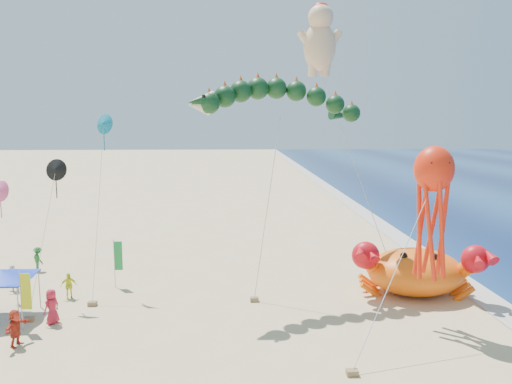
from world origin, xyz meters
TOP-DOWN VIEW (x-y plane):
  - ground at (0.00, 0.00)m, footprint 320.00×320.00m
  - foam_strip at (12.00, 0.00)m, footprint 320.00×320.00m
  - crab_inflatable at (7.96, 1.73)m, footprint 8.04×5.90m
  - dragon_kite at (-0.63, 2.65)m, footprint 11.26×6.27m
  - cherub_kite at (3.02, 9.41)m, footprint 5.86×6.96m
  - octopus_kite at (6.78, -3.10)m, footprint 6.42×6.05m
  - canopy_blue at (-16.09, -0.86)m, footprint 3.46×3.46m
  - feather_flags at (-15.67, 0.13)m, footprint 10.17×6.72m
  - beachgoers at (-15.12, 0.93)m, footprint 5.53×13.90m
  - small_kites at (-15.17, 1.58)m, footprint 7.70×10.03m

SIDE VIEW (x-z plane):
  - ground at x=0.00m, z-range 0.00..0.00m
  - foam_strip at x=12.00m, z-range 0.01..0.01m
  - beachgoers at x=-15.12m, z-range -0.06..1.83m
  - crab_inflatable at x=7.96m, z-range -0.21..3.31m
  - feather_flags at x=-15.67m, z-range 0.41..3.61m
  - canopy_blue at x=-16.09m, z-range 1.09..3.79m
  - octopus_kite at x=6.78m, z-range 1.88..11.40m
  - small_kites at x=-15.17m, z-range 1.39..12.63m
  - dragon_kite at x=-0.63m, z-range 5.24..18.22m
  - cherub_kite at x=3.02m, z-range 7.13..26.33m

